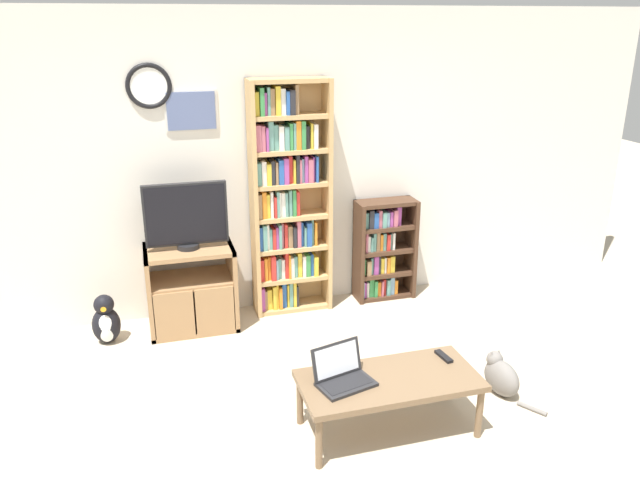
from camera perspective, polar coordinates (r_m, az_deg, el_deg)
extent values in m
plane|color=#BCAD93|center=(3.92, 4.94, -20.01)|extent=(18.00, 18.00, 0.00)
cube|color=silver|center=(5.47, -3.70, 6.92)|extent=(7.07, 0.06, 2.60)
torus|color=black|center=(5.19, -15.39, 13.42)|extent=(0.36, 0.04, 0.36)
cylinder|color=white|center=(5.19, -15.39, 13.42)|extent=(0.29, 0.02, 0.29)
cube|color=silver|center=(5.24, -11.70, 11.50)|extent=(0.42, 0.01, 0.33)
cube|color=slate|center=(5.23, -11.69, 11.49)|extent=(0.39, 0.02, 0.30)
cube|color=#9E754C|center=(5.36, -15.36, -4.62)|extent=(0.04, 0.48, 0.72)
cube|color=#9E754C|center=(5.40, -8.04, -3.90)|extent=(0.04, 0.48, 0.72)
cube|color=#9E754C|center=(5.24, -11.94, -0.85)|extent=(0.73, 0.48, 0.04)
cube|color=#9E754C|center=(5.52, -11.44, -7.52)|extent=(0.73, 0.48, 0.04)
cube|color=#9E754C|center=(5.34, -11.73, -3.56)|extent=(0.65, 0.45, 0.04)
cube|color=#9E754C|center=(5.21, -13.16, -6.70)|extent=(0.31, 0.02, 0.40)
cube|color=#9E754C|center=(5.23, -9.57, -6.34)|extent=(0.31, 0.02, 0.40)
cylinder|color=black|center=(5.21, -11.96, -0.55)|extent=(0.18, 0.18, 0.04)
cube|color=black|center=(5.12, -12.17, 2.34)|extent=(0.67, 0.05, 0.51)
cube|color=black|center=(5.10, -12.15, 2.25)|extent=(0.63, 0.01, 0.47)
cube|color=tan|center=(5.31, -6.08, 3.38)|extent=(0.04, 0.26, 2.04)
cube|color=tan|center=(5.46, 0.62, 3.93)|extent=(0.04, 0.26, 2.04)
cube|color=tan|center=(5.49, -2.98, 4.00)|extent=(0.68, 0.02, 2.04)
cube|color=tan|center=(5.73, -2.53, -6.03)|extent=(0.61, 0.22, 0.04)
cube|color=tan|center=(5.62, -2.57, -3.39)|extent=(0.61, 0.22, 0.04)
cube|color=tan|center=(5.51, -2.62, -0.64)|extent=(0.61, 0.22, 0.04)
cube|color=tan|center=(5.42, -2.66, 2.21)|extent=(0.61, 0.22, 0.04)
cube|color=tan|center=(5.34, -2.71, 5.14)|extent=(0.61, 0.22, 0.04)
cube|color=tan|center=(5.27, -2.76, 8.16)|extent=(0.61, 0.22, 0.04)
cube|color=tan|center=(5.22, -2.81, 11.25)|extent=(0.61, 0.22, 0.04)
cube|color=tan|center=(5.19, -2.87, 14.38)|extent=(0.61, 0.22, 0.04)
cube|color=#9E4293|center=(5.64, -5.38, -5.16)|extent=(0.03, 0.19, 0.21)
cube|color=#93704C|center=(5.65, -5.09, -5.27)|extent=(0.02, 0.17, 0.18)
cube|color=gold|center=(5.66, -4.74, -5.18)|extent=(0.04, 0.16, 0.19)
cube|color=gold|center=(5.65, -4.32, -5.02)|extent=(0.03, 0.18, 0.22)
cube|color=gold|center=(5.66, -4.06, -4.88)|extent=(0.02, 0.17, 0.24)
cube|color=orange|center=(5.66, -3.79, -5.05)|extent=(0.03, 0.19, 0.20)
cube|color=#2856A8|center=(5.67, -3.43, -4.80)|extent=(0.04, 0.16, 0.24)
cube|color=gold|center=(5.68, -3.11, -4.89)|extent=(0.02, 0.16, 0.21)
cube|color=#5B9389|center=(5.68, -2.82, -4.80)|extent=(0.03, 0.17, 0.23)
cube|color=gold|center=(5.69, -2.49, -4.71)|extent=(0.03, 0.18, 0.24)
cube|color=#232328|center=(5.70, -2.24, -4.88)|extent=(0.02, 0.17, 0.20)
cube|color=red|center=(5.53, -5.45, -2.54)|extent=(0.04, 0.18, 0.20)
cube|color=orange|center=(5.53, -5.10, -2.45)|extent=(0.03, 0.18, 0.21)
cube|color=orange|center=(5.54, -4.80, -2.37)|extent=(0.02, 0.16, 0.21)
cube|color=red|center=(5.53, -4.44, -2.32)|extent=(0.04, 0.20, 0.23)
cube|color=#759EB7|center=(5.55, -4.11, -2.48)|extent=(0.02, 0.19, 0.18)
cube|color=#5B9389|center=(5.56, -3.86, -2.40)|extent=(0.03, 0.16, 0.19)
cube|color=white|center=(5.57, -3.54, -2.42)|extent=(0.03, 0.16, 0.18)
cube|color=red|center=(5.56, -3.22, -2.11)|extent=(0.03, 0.17, 0.24)
cube|color=orange|center=(5.56, -2.97, -2.19)|extent=(0.02, 0.20, 0.22)
cube|color=white|center=(5.58, -2.72, -2.30)|extent=(0.03, 0.18, 0.19)
cube|color=#5B9389|center=(5.59, -2.41, -2.22)|extent=(0.03, 0.17, 0.19)
cube|color=gold|center=(5.59, -2.04, -2.05)|extent=(0.04, 0.17, 0.22)
cube|color=white|center=(5.60, -1.66, -2.17)|extent=(0.03, 0.19, 0.19)
cube|color=#388947|center=(5.61, -1.30, -2.11)|extent=(0.04, 0.19, 0.20)
cube|color=#2856A8|center=(5.62, -0.93, -2.06)|extent=(0.02, 0.18, 0.20)
cube|color=gold|center=(5.62, -0.59, -2.13)|extent=(0.04, 0.21, 0.18)
cube|color=#2856A8|center=(5.42, -5.57, 0.32)|extent=(0.03, 0.19, 0.21)
cube|color=#5B9389|center=(5.42, -5.22, 0.42)|extent=(0.04, 0.20, 0.23)
cube|color=white|center=(5.43, -4.93, 0.47)|extent=(0.02, 0.18, 0.23)
cube|color=#5B9389|center=(5.44, -4.68, 0.28)|extent=(0.02, 0.18, 0.18)
cube|color=red|center=(5.45, -4.36, 0.30)|extent=(0.03, 0.18, 0.18)
cube|color=#9E4293|center=(5.45, -4.09, 0.40)|extent=(0.02, 0.18, 0.20)
cube|color=#5B9389|center=(5.45, -3.84, 0.52)|extent=(0.02, 0.20, 0.22)
cube|color=#B75B70|center=(5.46, -3.59, 0.59)|extent=(0.02, 0.16, 0.22)
cube|color=red|center=(5.47, -3.30, 0.57)|extent=(0.03, 0.17, 0.21)
cube|color=#93704C|center=(5.48, -2.90, 0.50)|extent=(0.04, 0.17, 0.19)
cube|color=#232328|center=(5.48, -2.51, 0.49)|extent=(0.03, 0.20, 0.19)
cube|color=#B75B70|center=(5.48, -2.14, 0.77)|extent=(0.03, 0.20, 0.24)
cube|color=#2856A8|center=(5.50, -1.85, 0.73)|extent=(0.02, 0.17, 0.22)
cube|color=#5B9389|center=(5.51, -1.57, 0.53)|extent=(0.02, 0.19, 0.18)
cube|color=#2856A8|center=(5.51, -1.21, 0.74)|extent=(0.04, 0.20, 0.21)
cube|color=#5B9389|center=(5.52, -0.87, 0.92)|extent=(0.02, 0.16, 0.24)
cube|color=orange|center=(5.52, -0.61, 0.79)|extent=(0.02, 0.19, 0.21)
cube|color=#93704C|center=(5.33, -5.67, 3.24)|extent=(0.03, 0.20, 0.21)
cube|color=orange|center=(5.34, -5.28, 3.37)|extent=(0.04, 0.19, 0.23)
cube|color=gold|center=(5.35, -4.91, 3.28)|extent=(0.03, 0.18, 0.20)
cube|color=white|center=(5.35, -4.59, 3.41)|extent=(0.02, 0.19, 0.23)
cube|color=red|center=(5.36, -4.28, 3.20)|extent=(0.02, 0.20, 0.18)
cube|color=#5B9389|center=(5.36, -4.04, 3.45)|extent=(0.02, 0.19, 0.23)
cube|color=white|center=(5.37, -3.82, 3.43)|extent=(0.02, 0.17, 0.22)
cube|color=white|center=(5.38, -3.52, 3.43)|extent=(0.03, 0.17, 0.21)
cube|color=#5B9389|center=(5.38, -3.20, 3.44)|extent=(0.02, 0.18, 0.21)
cube|color=#5B9389|center=(5.39, -2.90, 3.56)|extent=(0.03, 0.18, 0.23)
cube|color=#388947|center=(5.39, -2.55, 3.59)|extent=(0.03, 0.19, 0.23)
cube|color=red|center=(5.40, -2.21, 3.53)|extent=(0.03, 0.17, 0.21)
cube|color=#5B9389|center=(5.27, -5.74, 6.13)|extent=(0.04, 0.18, 0.19)
cube|color=white|center=(5.27, -5.29, 6.23)|extent=(0.04, 0.18, 0.20)
cube|color=gold|center=(5.28, -4.85, 6.14)|extent=(0.04, 0.19, 0.18)
cube|color=#232328|center=(5.29, -4.49, 6.28)|extent=(0.03, 0.18, 0.20)
cube|color=#93704C|center=(5.29, -4.14, 6.24)|extent=(0.02, 0.19, 0.19)
cube|color=#2856A8|center=(5.30, -3.75, 6.36)|extent=(0.04, 0.19, 0.21)
cube|color=#9E4293|center=(5.30, -3.27, 6.45)|extent=(0.04, 0.20, 0.22)
cube|color=red|center=(5.32, -2.87, 6.57)|extent=(0.03, 0.16, 0.23)
cube|color=gold|center=(5.32, -2.54, 6.41)|extent=(0.02, 0.18, 0.20)
cube|color=#232328|center=(5.32, -2.24, 6.63)|extent=(0.03, 0.19, 0.24)
cube|color=#B75B70|center=(5.33, -2.00, 6.45)|extent=(0.02, 0.20, 0.20)
cube|color=#759EB7|center=(5.34, -1.77, 6.50)|extent=(0.02, 0.17, 0.20)
cube|color=#9E4293|center=(5.34, -1.48, 6.62)|extent=(0.03, 0.19, 0.23)
cube|color=#B75B70|center=(5.35, -1.08, 6.51)|extent=(0.04, 0.20, 0.20)
cube|color=#9E4293|center=(5.37, -0.76, 6.61)|extent=(0.02, 0.16, 0.21)
cube|color=#2856A8|center=(5.37, -0.50, 6.65)|extent=(0.02, 0.20, 0.22)
cube|color=#B75B70|center=(5.20, -5.81, 9.33)|extent=(0.04, 0.20, 0.21)
cube|color=#B75B70|center=(5.21, -5.37, 9.32)|extent=(0.03, 0.19, 0.21)
cube|color=#9E4293|center=(5.22, -5.02, 9.26)|extent=(0.02, 0.20, 0.19)
cube|color=#5B9389|center=(5.22, -4.66, 9.54)|extent=(0.04, 0.17, 0.24)
cube|color=#5B9389|center=(5.24, -4.19, 9.41)|extent=(0.04, 0.16, 0.21)
cube|color=white|center=(5.24, -3.73, 9.38)|extent=(0.04, 0.19, 0.20)
cube|color=#5B9389|center=(5.25, -3.24, 9.37)|extent=(0.04, 0.20, 0.19)
cube|color=#388947|center=(5.26, -2.85, 9.53)|extent=(0.03, 0.19, 0.22)
cube|color=#5B9389|center=(5.26, -2.54, 9.56)|extent=(0.02, 0.19, 0.22)
cube|color=orange|center=(5.27, -2.19, 9.66)|extent=(0.04, 0.19, 0.24)
cube|color=#388947|center=(5.28, -1.74, 9.68)|extent=(0.04, 0.20, 0.23)
cube|color=#232328|center=(5.30, -1.35, 9.46)|extent=(0.04, 0.16, 0.19)
cube|color=gold|center=(5.30, -0.97, 9.59)|extent=(0.02, 0.19, 0.21)
cube|color=white|center=(5.31, -0.62, 9.57)|extent=(0.04, 0.19, 0.20)
cube|color=gold|center=(5.17, -5.95, 12.33)|extent=(0.04, 0.17, 0.19)
cube|color=#388947|center=(5.17, -5.49, 12.53)|extent=(0.03, 0.19, 0.22)
cube|color=#9E4293|center=(5.18, -5.15, 12.33)|extent=(0.02, 0.16, 0.18)
cube|color=#5B9389|center=(5.18, -4.85, 12.58)|extent=(0.02, 0.16, 0.22)
cube|color=#93704C|center=(5.19, -4.51, 12.53)|extent=(0.04, 0.16, 0.21)
cube|color=gold|center=(5.19, -4.03, 12.65)|extent=(0.04, 0.18, 0.23)
cube|color=white|center=(5.21, -3.56, 12.57)|extent=(0.04, 0.17, 0.21)
cube|color=#2856A8|center=(5.21, -3.15, 12.47)|extent=(0.03, 0.19, 0.19)
cube|color=#232328|center=(5.22, -2.74, 12.53)|extent=(0.04, 0.20, 0.20)
cube|color=#93704C|center=(5.23, -2.31, 12.78)|extent=(0.03, 0.17, 0.24)
cube|color=#472D1E|center=(5.72, 3.55, -1.15)|extent=(0.04, 0.25, 0.94)
cube|color=#472D1E|center=(5.91, 8.30, -0.65)|extent=(0.04, 0.25, 0.94)
cube|color=#472D1E|center=(5.91, 5.55, -0.52)|extent=(0.56, 0.02, 0.94)
cube|color=#472D1E|center=(5.99, 5.81, -4.96)|extent=(0.48, 0.22, 0.04)
cube|color=#472D1E|center=(5.89, 5.89, -2.96)|extent=(0.48, 0.22, 0.04)
cube|color=#472D1E|center=(5.81, 5.97, -0.90)|extent=(0.48, 0.22, 0.04)
cube|color=#472D1E|center=(5.74, 6.04, 1.22)|extent=(0.48, 0.22, 0.04)
cube|color=#472D1E|center=(5.67, 6.13, 3.40)|extent=(0.48, 0.22, 0.04)
cube|color=#759EB7|center=(5.88, 3.75, -4.33)|extent=(0.02, 0.17, 0.16)
cube|color=#9E4293|center=(5.89, 3.93, -4.33)|extent=(0.02, 0.17, 0.15)
cube|color=white|center=(5.90, 4.16, -4.32)|extent=(0.02, 0.16, 0.15)
cube|color=#388947|center=(5.90, 4.48, -4.13)|extent=(0.04, 0.16, 0.18)
cube|color=#388947|center=(5.92, 4.86, -4.20)|extent=(0.03, 0.19, 0.16)
cube|color=orange|center=(5.94, 5.18, -4.23)|extent=(0.03, 0.16, 0.14)
cube|color=#B75B70|center=(5.94, 5.46, -4.17)|extent=(0.02, 0.19, 0.15)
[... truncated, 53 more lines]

